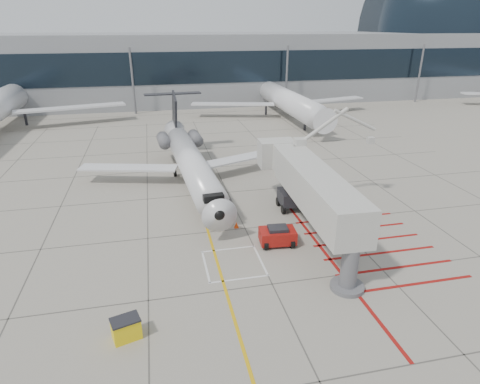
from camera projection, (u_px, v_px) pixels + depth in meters
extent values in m
plane|color=gray|center=(257.00, 253.00, 30.03)|extent=(260.00, 260.00, 0.00)
cone|color=#E1410B|center=(211.00, 215.00, 35.55)|extent=(0.32, 0.32, 0.44)
cone|color=#E53F0C|center=(236.00, 225.00, 33.68)|extent=(0.38, 0.38, 0.52)
cube|color=gray|center=(223.00, 66.00, 92.35)|extent=(180.00, 28.00, 14.00)
cube|color=black|center=(236.00, 67.00, 79.30)|extent=(180.00, 0.10, 6.00)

